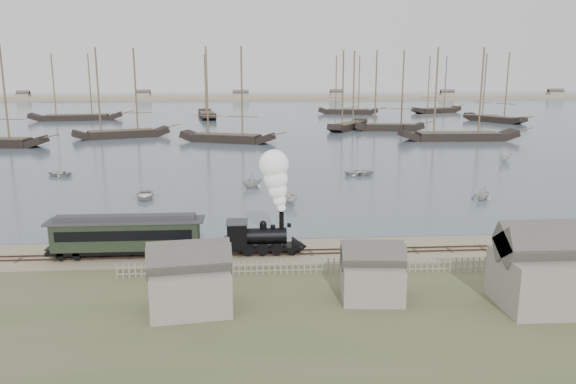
{
  "coord_description": "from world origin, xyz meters",
  "views": [
    {
      "loc": [
        -6.11,
        -47.03,
        15.18
      ],
      "look_at": [
        -2.38,
        6.2,
        3.5
      ],
      "focal_mm": 35.0,
      "sensor_mm": 36.0,
      "label": 1
    }
  ],
  "objects": [
    {
      "name": "shed_left",
      "position": [
        -10.0,
        -13.0,
        0.0
      ],
      "size": [
        5.0,
        4.0,
        4.1
      ],
      "primitive_type": null,
      "color": "gray",
      "rests_on": "ground"
    },
    {
      "name": "rowboat_2",
      "position": [
        -1.81,
        15.51,
        0.76
      ],
      "size": [
        3.84,
        2.75,
        1.39
      ],
      "primitive_type": "imported",
      "rotation": [
        0.0,
        0.0,
        3.58
      ],
      "color": "beige",
      "rests_on": "harbor_water"
    },
    {
      "name": "picket_fence_east",
      "position": [
        12.5,
        -7.5,
        0.0
      ],
      "size": [
        15.0,
        0.1,
        1.2
      ],
      "primitive_type": null,
      "color": "gray",
      "rests_on": "ground"
    },
    {
      "name": "harbor_water",
      "position": [
        0.0,
        170.0,
        0.03
      ],
      "size": [
        600.0,
        336.0,
        0.06
      ],
      "primitive_type": "cube",
      "color": "#41505D",
      "rests_on": "ground"
    },
    {
      "name": "beached_dinghy",
      "position": [
        -6.8,
        1.17,
        0.37
      ],
      "size": [
        3.4,
        4.09,
        0.73
      ],
      "primitive_type": "imported",
      "rotation": [
        0.0,
        0.0,
        1.29
      ],
      "color": "beige",
      "rests_on": "ground"
    },
    {
      "name": "passenger_coach",
      "position": [
        -16.25,
        -2.0,
        1.96
      ],
      "size": [
        12.66,
        2.44,
        3.08
      ],
      "color": "black",
      "rests_on": "ground"
    },
    {
      "name": "schooner_1",
      "position": [
        -34.81,
        81.99,
        10.06
      ],
      "size": [
        21.34,
        12.36,
        20.0
      ],
      "primitive_type": null,
      "rotation": [
        0.0,
        0.0,
        0.38
      ],
      "color": "black",
      "rests_on": "harbor_water"
    },
    {
      "name": "locomotive",
      "position": [
        -4.16,
        -2.0,
        3.91
      ],
      "size": [
        6.77,
        2.53,
        8.44
      ],
      "color": "black",
      "rests_on": "ground"
    },
    {
      "name": "schooner_10",
      "position": [
        29.23,
        92.37,
        10.06
      ],
      "size": [
        17.53,
        5.85,
        20.0
      ],
      "primitive_type": null,
      "rotation": [
        0.0,
        0.0,
        -0.11
      ],
      "color": "black",
      "rests_on": "harbor_water"
    },
    {
      "name": "shed_right",
      "position": [
        13.0,
        -14.0,
        0.0
      ],
      "size": [
        6.0,
        5.0,
        5.1
      ],
      "primitive_type": null,
      "color": "gray",
      "rests_on": "ground"
    },
    {
      "name": "shed_mid",
      "position": [
        2.0,
        -12.0,
        0.0
      ],
      "size": [
        4.0,
        3.5,
        3.6
      ],
      "primitive_type": null,
      "color": "gray",
      "rests_on": "ground"
    },
    {
      "name": "schooner_5",
      "position": [
        65.9,
        113.77,
        10.06
      ],
      "size": [
        13.51,
        19.66,
        20.0
      ],
      "primitive_type": null,
      "rotation": [
        0.0,
        0.0,
        -1.07
      ],
      "color": "black",
      "rests_on": "harbor_water"
    },
    {
      "name": "rowboat_3",
      "position": [
        10.0,
        32.47,
        0.51
      ],
      "size": [
        3.37,
        4.55,
        0.91
      ],
      "primitive_type": "imported",
      "rotation": [
        0.0,
        0.0,
        1.63
      ],
      "color": "beige",
      "rests_on": "harbor_water"
    },
    {
      "name": "rowboat_0",
      "position": [
        -18.64,
        19.4,
        0.52
      ],
      "size": [
        4.75,
        3.64,
        0.91
      ],
      "primitive_type": "imported",
      "rotation": [
        0.0,
        0.0,
        0.12
      ],
      "color": "beige",
      "rests_on": "harbor_water"
    },
    {
      "name": "rowboat_4",
      "position": [
        21.45,
        16.04,
        0.84
      ],
      "size": [
        3.85,
        3.89,
        1.55
      ],
      "primitive_type": "imported",
      "rotation": [
        0.0,
        0.0,
        5.43
      ],
      "color": "beige",
      "rests_on": "harbor_water"
    },
    {
      "name": "rowboat_6",
      "position": [
        -33.8,
        35.17,
        0.48
      ],
      "size": [
        4.3,
        4.86,
        0.83
      ],
      "primitive_type": "imported",
      "rotation": [
        0.0,
        0.0,
        4.28
      ],
      "color": "beige",
      "rests_on": "harbor_water"
    },
    {
      "name": "rail_track",
      "position": [
        0.0,
        -2.0,
        0.04
      ],
      "size": [
        120.0,
        1.8,
        0.16
      ],
      "color": "#3E2A22",
      "rests_on": "ground"
    },
    {
      "name": "schooner_9",
      "position": [
        60.62,
        149.6,
        10.06
      ],
      "size": [
        20.06,
        12.16,
        20.0
      ],
      "primitive_type": null,
      "rotation": [
        0.0,
        0.0,
        0.41
      ],
      "color": "black",
      "rests_on": "harbor_water"
    },
    {
      "name": "schooner_3",
      "position": [
        19.41,
        95.96,
        10.06
      ],
      "size": [
        13.55,
        17.96,
        20.0
      ],
      "primitive_type": null,
      "rotation": [
        0.0,
        0.0,
        1.01
      ],
      "color": "black",
      "rests_on": "harbor_water"
    },
    {
      "name": "rowboat_1",
      "position": [
        -5.76,
        25.04,
        0.96
      ],
      "size": [
        4.46,
        4.51,
        1.8
      ],
      "primitive_type": "imported",
      "rotation": [
        0.0,
        0.0,
        2.28
      ],
      "color": "beige",
      "rests_on": "harbor_water"
    },
    {
      "name": "far_spit",
      "position": [
        0.0,
        250.0,
        0.0
      ],
      "size": [
        500.0,
        20.0,
        1.8
      ],
      "primitive_type": "cube",
      "color": "tan",
      "rests_on": "ground"
    },
    {
      "name": "rowboat_5",
      "position": [
        36.67,
        43.06,
        0.81
      ],
      "size": [
        3.94,
        3.58,
        1.5
      ],
      "primitive_type": "imported",
      "rotation": [
        0.0,
        0.0,
        2.46
      ],
      "color": "beige",
      "rests_on": "harbor_water"
    },
    {
      "name": "schooner_4",
      "position": [
        39.48,
        72.2,
        10.06
      ],
      "size": [
        25.73,
        6.56,
        20.0
      ],
      "primitive_type": null,
      "rotation": [
        0.0,
        0.0,
        -0.03
      ],
      "color": "black",
      "rests_on": "harbor_water"
    },
    {
      "name": "schooner_8",
      "position": [
        28.3,
        146.39,
        10.06
      ],
      "size": [
        20.97,
        9.25,
        20.0
      ],
      "primitive_type": null,
      "rotation": [
        0.0,
        0.0,
        -0.23
      ],
      "color": "black",
      "rests_on": "harbor_water"
    },
    {
      "name": "picket_fence_west",
      "position": [
        -6.5,
        -7.0,
        0.0
      ],
      "size": [
        19.0,
        0.1,
        1.2
      ],
      "primitive_type": null,
      "color": "gray",
      "rests_on": "ground"
    },
    {
      "name": "schooner_6",
      "position": [
        -58.43,
        128.44,
        10.06
      ],
      "size": [
        27.44,
        10.04,
        20.0
      ],
      "primitive_type": null,
      "rotation": [
        0.0,
        0.0,
        0.15
      ],
      "color": "black",
      "rests_on": "harbor_water"
    },
    {
      "name": "ground",
      "position": [
        0.0,
        0.0,
        0.0
      ],
      "size": [
        600.0,
        600.0,
        0.0
      ],
      "primitive_type": "plane",
      "color": "gray",
      "rests_on": "ground"
    },
    {
      "name": "schooner_2",
      "position": [
        -10.74,
        72.31,
        10.06
      ],
      "size": [
        20.87,
        11.94,
        20.0
      ],
      "primitive_type": null,
      "rotation": [
        0.0,
        0.0,
        -0.37
      ],
      "color": "black",
      "rests_on": "harbor_water"
    },
    {
      "name": "schooner_7",
      "position": [
        -19.31,
        133.88,
        10.06
      ],
      "size": [
        8.06,
        22.21,
        20.0
      ],
      "primitive_type": null,
      "rotation": [
        0.0,
        0.0,
        1.71
      ],
      "color": "black",
      "rests_on": "harbor_water"
    }
  ]
}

